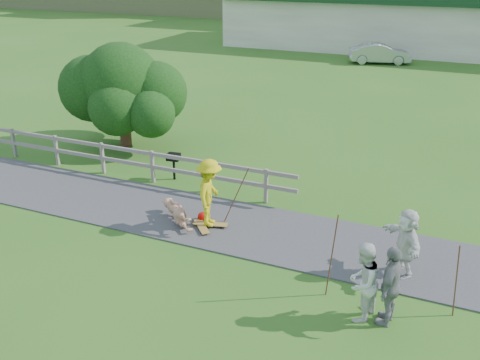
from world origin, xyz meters
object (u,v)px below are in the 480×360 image
Objects in this scene: spectator_d at (405,243)px; car_silver at (380,54)px; skater_fallen at (178,213)px; spectator_a at (362,282)px; spectator_b at (391,286)px; tree at (123,102)px; bbq at (174,167)px; skater_rider at (210,196)px.

spectator_d is 0.41× the size of car_silver.
spectator_a is at bearing -70.78° from skater_fallen.
spectator_b reaches higher than spectator_d.
spectator_d is at bearing -172.89° from spectator_b.
tree is at bearing -149.00° from spectator_d.
bbq is at bearing -113.86° from spectator_b.
tree reaches higher than skater_fallen.
bbq is (-7.85, 2.89, -0.38)m from spectator_d.
spectator_b reaches higher than spectator_a.
spectator_d is at bearing -50.63° from skater_fallen.
bbq is at bearing -144.74° from spectator_d.
spectator_a is 29.02m from car_silver.
spectator_d is at bearing -105.84° from skater_rider.
skater_rider is 5.21m from spectator_d.
bbq is at bearing -33.02° from tree.
skater_rider is 26.29m from car_silver.
bbq is (-7.81, 4.86, -0.42)m from spectator_b.
bbq reaches higher than skater_fallen.
spectator_a is (4.63, -2.35, -0.08)m from skater_rider.
tree is at bearing 147.08° from car_silver.
skater_rider reaches higher than car_silver.
spectator_d is 0.34× the size of tree.
spectator_a is at bearing -41.82° from bbq.
tree is at bearing -110.86° from spectator_a.
skater_rider is 1.11× the size of skater_fallen.
skater_rider is at bearing -41.94° from skater_fallen.
skater_rider reaches higher than spectator_d.
spectator_d reaches higher than car_silver.
skater_rider is at bearing -103.92° from spectator_a.
bbq is (-7.27, 4.95, -0.41)m from spectator_a.
spectator_a is 0.35× the size of tree.
skater_rider is at bearing 163.09° from car_silver.
spectator_d is 1.84× the size of bbq.
skater_rider reaches higher than skater_fallen.
spectator_a reaches higher than bbq.
spectator_b is (5.17, -2.27, -0.07)m from skater_rider.
spectator_d reaches higher than bbq.
skater_fallen is 26.43m from car_silver.
spectator_d is 8.37m from bbq.
spectator_b is 13.41m from tree.
spectator_b is (6.13, -2.15, 0.57)m from skater_fallen.
spectator_a is 1.03× the size of spectator_d.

